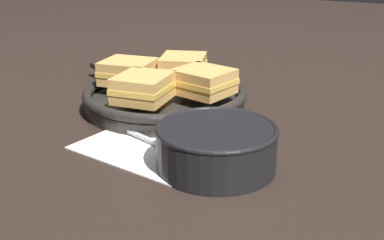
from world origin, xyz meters
name	(u,v)px	position (x,y,z in m)	size (l,w,h in m)	color
ground_plane	(186,133)	(0.00, 0.00, 0.00)	(4.00, 4.00, 0.00)	black
napkin	(162,144)	(-0.01, -0.06, 0.00)	(0.26, 0.23, 0.00)	white
soup_bowl	(216,144)	(0.10, -0.09, 0.04)	(0.18, 0.18, 0.07)	black
spoon	(172,150)	(0.02, -0.09, 0.01)	(0.16, 0.07, 0.01)	#B7B7BC
skillet	(165,98)	(-0.10, 0.10, 0.02)	(0.43, 0.32, 0.04)	black
sandwich_near_left	(183,67)	(-0.10, 0.18, 0.07)	(0.12, 0.13, 0.05)	tan
sandwich_near_right	(128,72)	(-0.18, 0.09, 0.07)	(0.11, 0.10, 0.05)	tan
sandwich_far_left	(143,88)	(-0.09, 0.01, 0.07)	(0.10, 0.11, 0.05)	tan
sandwich_far_right	(204,81)	(-0.02, 0.10, 0.07)	(0.12, 0.11, 0.05)	tan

